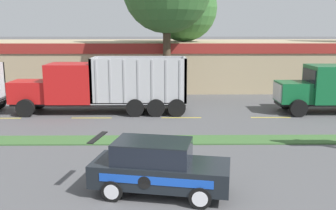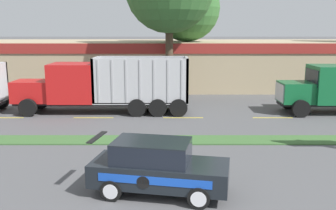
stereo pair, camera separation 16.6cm
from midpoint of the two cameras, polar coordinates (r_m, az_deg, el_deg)
The scene contains 9 objects.
grass_verge at distance 17.92m, azimuth -1.58°, elevation -5.35°, with size 120.00×1.46×0.06m, color #3D6633.
centre_line_2 at distance 24.54m, azimuth -24.25°, elevation -1.84°, with size 2.40×0.14×0.01m, color yellow.
centre_line_3 at distance 22.92m, azimuth -11.77°, elevation -1.94°, with size 2.40×0.14×0.01m, color yellow.
centre_line_4 at distance 22.52m, azimuth 1.85°, elevation -1.94°, with size 2.40×0.14×0.01m, color yellow.
centre_line_5 at distance 23.39m, azimuth 15.19°, elevation -1.84°, with size 2.40×0.14×0.01m, color yellow.
dump_truck_trail at distance 24.19m, azimuth -12.42°, elevation 2.65°, with size 11.01×2.69×3.51m.
rally_car at distance 12.09m, azimuth -1.90°, elevation -9.40°, with size 4.60×2.52×1.78m.
store_building_backdrop at distance 36.26m, azimuth -1.16°, elevation 6.46°, with size 41.08×12.10×4.17m.
tree_behind_left at distance 33.38m, azimuth 2.31°, elevation 15.54°, with size 5.75×5.75×11.36m.
Camera 1 is at (0.20, -7.83, 5.17)m, focal length 40.00 mm.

